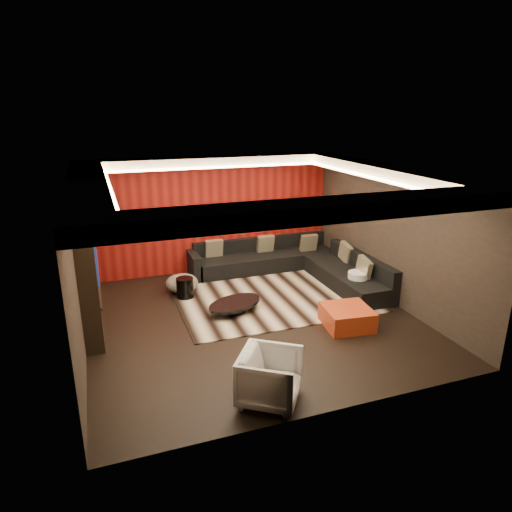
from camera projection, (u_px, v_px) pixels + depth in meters
name	position (u px, v px, depth m)	size (l,w,h in m)	color
floor	(252.00, 319.00, 8.75)	(6.00, 6.00, 0.02)	black
ceiling	(251.00, 171.00, 7.87)	(6.00, 6.00, 0.02)	silver
wall_back	(211.00, 214.00, 11.00)	(6.00, 0.02, 2.80)	black
wall_left	(76.00, 268.00, 7.35)	(0.02, 6.00, 2.80)	black
wall_right	(391.00, 234.00, 9.28)	(0.02, 6.00, 2.80)	black
red_feature_wall	(211.00, 215.00, 10.97)	(5.98, 0.05, 2.78)	#6B0C0A
soffit_back	(212.00, 162.00, 10.32)	(6.00, 0.60, 0.22)	silver
soffit_front	(325.00, 210.00, 5.50)	(6.00, 0.60, 0.22)	silver
soffit_left	(87.00, 187.00, 7.04)	(0.60, 4.80, 0.22)	silver
soffit_right	(384.00, 171.00, 8.78)	(0.60, 4.80, 0.22)	silver
cove_back	(216.00, 167.00, 10.05)	(4.80, 0.08, 0.04)	#FFD899
cove_front	(312.00, 211.00, 5.83)	(4.80, 0.08, 0.04)	#FFD899
cove_left	(110.00, 192.00, 7.18)	(0.08, 4.80, 0.04)	#FFD899
cove_right	(368.00, 177.00, 8.70)	(0.08, 4.80, 0.04)	#FFD899
tv_surround	(88.00, 272.00, 8.03)	(0.30, 2.00, 2.20)	black
tv_screen	(95.00, 252.00, 7.97)	(0.04, 1.30, 0.80)	black
tv_shelf	(100.00, 292.00, 8.20)	(0.04, 1.60, 0.04)	black
rug	(272.00, 297.00, 9.74)	(4.00, 3.00, 0.02)	tan
coffee_table	(235.00, 307.00, 8.99)	(1.18, 1.18, 0.20)	black
drum_stool	(185.00, 288.00, 9.63)	(0.36, 0.36, 0.43)	black
striped_pouf	(182.00, 283.00, 9.93)	(0.70, 0.70, 0.39)	#C2AE96
white_side_table	(357.00, 284.00, 9.74)	(0.43, 0.43, 0.53)	silver
orange_ottoman	(347.00, 317.00, 8.40)	(0.83, 0.83, 0.37)	#A23115
armchair	(270.00, 377.00, 6.20)	(0.79, 0.81, 0.74)	silver
sectional_sofa	(295.00, 265.00, 10.89)	(3.65, 3.50, 0.75)	black
throw_pillows	(298.00, 250.00, 10.84)	(3.09, 2.79, 0.50)	tan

